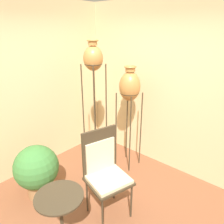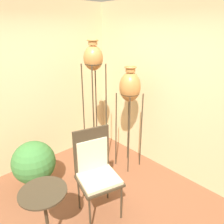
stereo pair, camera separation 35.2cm
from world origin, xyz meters
name	(u,v)px [view 2 (the right image)]	position (x,y,z in m)	size (l,w,h in m)	color
ground_plane	(88,222)	(0.00, 0.00, 0.00)	(14.00, 14.00, 0.00)	brown
wall_back	(19,90)	(0.00, 1.71, 1.35)	(7.36, 0.06, 2.70)	#D1B784
wall_right	(175,92)	(1.71, 0.00, 1.35)	(0.06, 7.36, 2.70)	#D1B784
vase_stand_tall	(93,63)	(0.85, 0.90, 1.78)	(0.29, 0.29, 2.11)	#382D1E
vase_stand_medium	(130,88)	(1.26, 0.52, 1.39)	(0.33, 0.33, 1.73)	#382D1E
chair	(96,168)	(0.22, 0.10, 0.64)	(0.59, 0.57, 1.14)	#382D1E
side_table	(45,208)	(-0.51, 0.00, 0.56)	(0.47, 0.47, 0.78)	#382D1E
potted_plant	(34,164)	(-0.20, 1.00, 0.43)	(0.61, 0.61, 0.77)	olive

